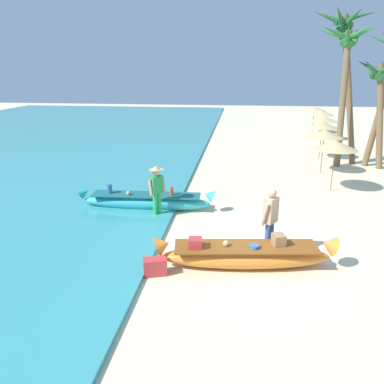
% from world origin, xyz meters
% --- Properties ---
extents(ground_plane, '(80.00, 80.00, 0.00)m').
position_xyz_m(ground_plane, '(0.00, 0.00, 0.00)').
color(ground_plane, beige).
extents(boat_orange_foreground, '(4.25, 1.23, 0.82)m').
position_xyz_m(boat_orange_foreground, '(-0.14, -0.63, 0.30)').
color(boat_orange_foreground, orange).
rests_on(boat_orange_foreground, ground).
extents(boat_cyan_midground, '(4.50, 0.81, 0.83)m').
position_xyz_m(boat_cyan_midground, '(-3.33, 2.77, 0.29)').
color(boat_cyan_midground, '#33B2BC').
rests_on(boat_cyan_midground, ground).
extents(person_vendor_hatted, '(0.53, 0.52, 1.65)m').
position_xyz_m(person_vendor_hatted, '(-2.84, 2.22, 0.95)').
color(person_vendor_hatted, green).
rests_on(person_vendor_hatted, ground).
extents(person_tourist_customer, '(0.48, 0.57, 1.75)m').
position_xyz_m(person_tourist_customer, '(0.43, -0.01, 0.99)').
color(person_tourist_customer, '#3D5BA8').
rests_on(person_tourist_customer, ground).
extents(parasol_row_0, '(1.60, 1.60, 1.91)m').
position_xyz_m(parasol_row_0, '(3.12, 5.62, 1.75)').
color(parasol_row_0, '#8E6B47').
rests_on(parasol_row_0, ground).
extents(parasol_row_1, '(1.60, 1.60, 1.91)m').
position_xyz_m(parasol_row_1, '(3.24, 8.24, 1.75)').
color(parasol_row_1, '#8E6B47').
rests_on(parasol_row_1, ground).
extents(parasol_row_2, '(1.60, 1.60, 1.91)m').
position_xyz_m(parasol_row_2, '(3.69, 11.02, 1.75)').
color(parasol_row_2, '#8E6B47').
rests_on(parasol_row_2, ground).
extents(parasol_row_3, '(1.60, 1.60, 1.91)m').
position_xyz_m(parasol_row_3, '(4.21, 13.53, 1.75)').
color(parasol_row_3, '#8E6B47').
rests_on(parasol_row_3, ground).
extents(parasol_row_4, '(1.60, 1.60, 1.91)m').
position_xyz_m(parasol_row_4, '(4.70, 16.56, 1.75)').
color(parasol_row_4, '#8E6B47').
rests_on(parasol_row_4, ground).
extents(parasol_row_5, '(1.60, 1.60, 1.91)m').
position_xyz_m(parasol_row_5, '(4.73, 19.24, 1.75)').
color(parasol_row_5, '#8E6B47').
rests_on(parasol_row_5, ground).
extents(palm_tree_leaning_seaward, '(2.49, 2.29, 6.28)m').
position_xyz_m(palm_tree_leaning_seaward, '(4.08, 9.60, 5.09)').
color(palm_tree_leaning_seaward, brown).
rests_on(palm_tree_leaning_seaward, ground).
extents(palm_tree_mid_cluster, '(2.51, 2.60, 4.93)m').
position_xyz_m(palm_tree_mid_cluster, '(5.62, 9.34, 3.87)').
color(palm_tree_mid_cluster, brown).
rests_on(palm_tree_mid_cluster, ground).
extents(palm_tree_far_behind, '(2.89, 2.55, 7.03)m').
position_xyz_m(palm_tree_far_behind, '(4.13, 10.23, 5.61)').
color(palm_tree_far_behind, brown).
rests_on(palm_tree_far_behind, ground).
extents(cooler_box, '(0.58, 0.44, 0.39)m').
position_xyz_m(cooler_box, '(-2.15, -1.23, 0.19)').
color(cooler_box, '#C63838').
rests_on(cooler_box, ground).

